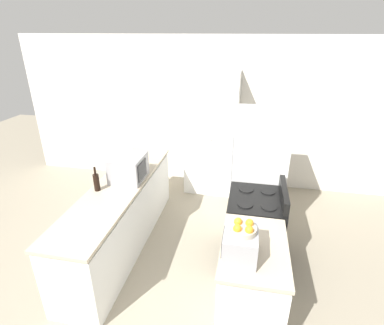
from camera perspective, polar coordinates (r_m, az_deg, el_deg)
wall_back at (r=5.37m, az=3.37°, el=9.26°), size 7.00×0.06×2.60m
counter_left at (r=4.08m, az=-13.31°, el=-9.95°), size 0.60×2.58×0.89m
counter_right at (r=3.15m, az=11.09°, el=-21.77°), size 0.60×0.94×0.89m
pantry_cabinet at (r=5.12m, az=3.74°, el=5.46°), size 0.86×0.58×2.08m
stove at (r=3.79m, az=11.70°, el=-12.34°), size 0.66×0.72×1.05m
refrigerator at (r=4.23m, az=12.54°, el=-1.83°), size 0.71×0.70×1.72m
microwave at (r=3.91m, az=-12.01°, el=-1.00°), size 0.40×0.46×0.32m
wine_bottle at (r=3.75m, az=-17.74°, el=-3.51°), size 0.07×0.07×0.31m
toaster_oven at (r=2.65m, az=9.14°, el=-14.97°), size 0.29×0.37×0.25m
fruit_bowl at (r=2.55m, az=9.74°, el=-12.24°), size 0.22×0.22×0.10m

